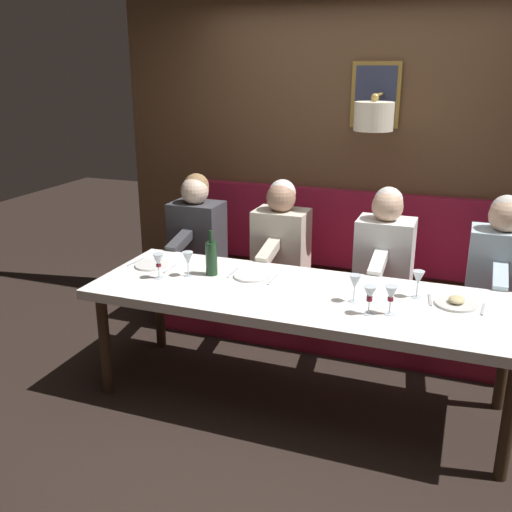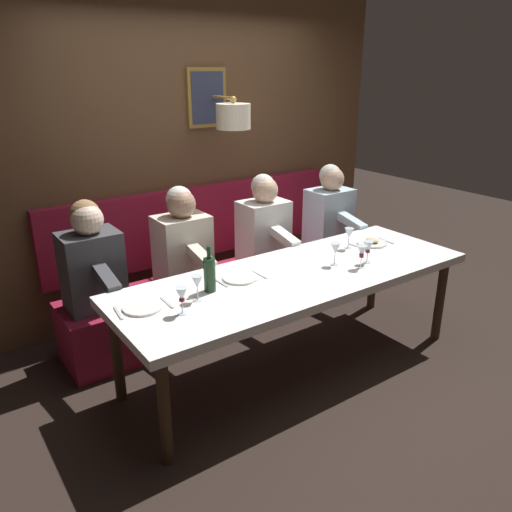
% 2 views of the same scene
% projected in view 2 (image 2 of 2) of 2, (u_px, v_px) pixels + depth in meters
% --- Properties ---
extents(ground_plane, '(12.00, 12.00, 0.00)m').
position_uv_depth(ground_plane, '(294.00, 365.00, 3.75)').
color(ground_plane, black).
extents(dining_table, '(0.90, 2.59, 0.74)m').
position_uv_depth(dining_table, '(297.00, 282.00, 3.51)').
color(dining_table, white).
rests_on(dining_table, ground_plane).
extents(banquette_bench, '(0.52, 2.79, 0.45)m').
position_uv_depth(banquette_bench, '(229.00, 296.00, 4.35)').
color(banquette_bench, maroon).
rests_on(banquette_bench, ground_plane).
extents(back_wall_panel, '(0.59, 3.99, 2.90)m').
position_uv_depth(back_wall_panel, '(192.00, 154.00, 4.39)').
color(back_wall_panel, brown).
rests_on(back_wall_panel, ground_plane).
extents(diner_nearest, '(0.60, 0.40, 0.79)m').
position_uv_depth(diner_nearest, '(330.00, 210.00, 4.74)').
color(diner_nearest, silver).
rests_on(diner_nearest, banquette_bench).
extents(diner_near, '(0.60, 0.40, 0.79)m').
position_uv_depth(diner_near, '(264.00, 224.00, 4.33)').
color(diner_near, white).
rests_on(diner_near, banquette_bench).
extents(diner_middle, '(0.60, 0.40, 0.79)m').
position_uv_depth(diner_middle, '(182.00, 241.00, 3.91)').
color(diner_middle, beige).
rests_on(diner_middle, banquette_bench).
extents(diner_far, '(0.60, 0.40, 0.79)m').
position_uv_depth(diner_far, '(91.00, 260.00, 3.52)').
color(diner_far, '#3D3D42').
rests_on(diner_far, banquette_bench).
extents(place_setting_0, '(0.24, 0.32, 0.01)m').
position_uv_depth(place_setting_0, '(143.00, 307.00, 2.98)').
color(place_setting_0, white).
rests_on(place_setting_0, dining_table).
extents(place_setting_1, '(0.24, 0.32, 0.05)m').
position_uv_depth(place_setting_1, '(372.00, 242.00, 4.06)').
color(place_setting_1, silver).
rests_on(place_setting_1, dining_table).
extents(place_setting_2, '(0.24, 0.31, 0.01)m').
position_uv_depth(place_setting_2, '(240.00, 278.00, 3.40)').
color(place_setting_2, white).
rests_on(place_setting_2, dining_table).
extents(wine_glass_0, '(0.07, 0.07, 0.16)m').
position_uv_depth(wine_glass_0, '(182.00, 295.00, 2.88)').
color(wine_glass_0, silver).
rests_on(wine_glass_0, dining_table).
extents(wine_glass_1, '(0.07, 0.07, 0.16)m').
position_uv_depth(wine_glass_1, '(197.00, 283.00, 3.05)').
color(wine_glass_1, silver).
rests_on(wine_glass_1, dining_table).
extents(wine_glass_2, '(0.07, 0.07, 0.16)m').
position_uv_depth(wine_glass_2, '(368.00, 248.00, 3.64)').
color(wine_glass_2, silver).
rests_on(wine_glass_2, dining_table).
extents(wine_glass_3, '(0.07, 0.07, 0.16)m').
position_uv_depth(wine_glass_3, '(362.00, 252.00, 3.55)').
color(wine_glass_3, silver).
rests_on(wine_glass_3, dining_table).
extents(wine_glass_4, '(0.07, 0.07, 0.16)m').
position_uv_depth(wine_glass_4, '(349.00, 234.00, 3.93)').
color(wine_glass_4, silver).
rests_on(wine_glass_4, dining_table).
extents(wine_glass_5, '(0.07, 0.07, 0.16)m').
position_uv_depth(wine_glass_5, '(335.00, 249.00, 3.60)').
color(wine_glass_5, silver).
rests_on(wine_glass_5, dining_table).
extents(wine_bottle, '(0.08, 0.08, 0.30)m').
position_uv_depth(wine_bottle, '(210.00, 274.00, 3.18)').
color(wine_bottle, '#19381E').
rests_on(wine_bottle, dining_table).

